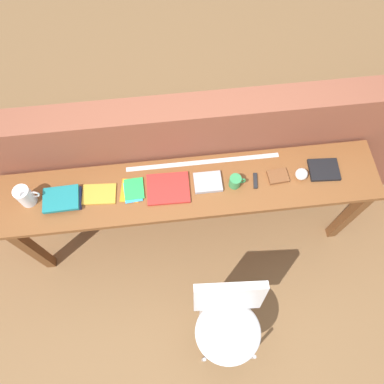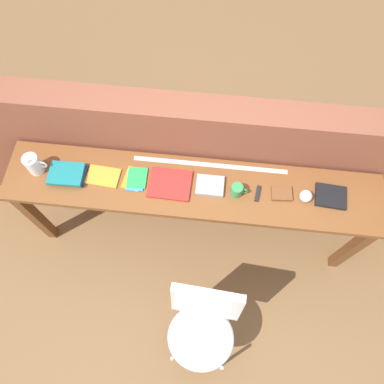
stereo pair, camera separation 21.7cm
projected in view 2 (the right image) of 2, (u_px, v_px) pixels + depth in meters
ground_plane at (189, 264)px, 3.12m from camera, size 40.00×40.00×0.00m
brick_wall_back at (197, 159)px, 2.80m from camera, size 6.00×0.20×1.28m
sideboard at (193, 195)px, 2.57m from camera, size 2.50×0.44×0.88m
chair_white_moulded at (203, 325)px, 2.42m from camera, size 0.47×0.48×0.89m
pitcher_white at (34, 164)px, 2.42m from camera, size 0.14×0.10×0.18m
book_stack_leftmost at (67, 174)px, 2.45m from camera, size 0.24×0.18×0.05m
magazine_cycling at (103, 176)px, 2.47m from camera, size 0.22×0.16×0.01m
pamphlet_pile_colourful at (135, 179)px, 2.46m from camera, size 0.16×0.18×0.01m
book_open_centre at (170, 184)px, 2.44m from camera, size 0.28×0.23×0.02m
book_grey_hardcover at (210, 186)px, 2.43m from camera, size 0.18×0.15×0.03m
mug at (237, 190)px, 2.38m from camera, size 0.11×0.08×0.09m
multitool_folded at (258, 193)px, 2.41m from camera, size 0.04×0.11×0.02m
leather_journal_brown at (282, 194)px, 2.41m from camera, size 0.14×0.11×0.02m
sports_ball_small at (306, 196)px, 2.37m from camera, size 0.08×0.08×0.08m
book_repair_rightmost at (331, 196)px, 2.40m from camera, size 0.21×0.17×0.02m
ruler_metal_back_edge at (210, 165)px, 2.51m from camera, size 1.03×0.03×0.00m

